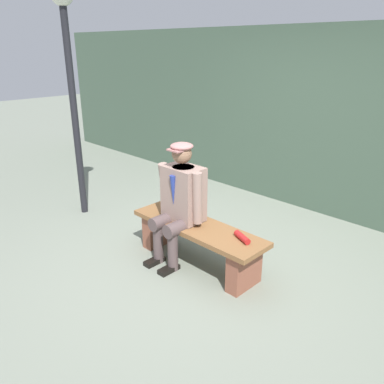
{
  "coord_description": "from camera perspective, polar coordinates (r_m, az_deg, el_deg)",
  "views": [
    {
      "loc": [
        -2.55,
        2.66,
        2.22
      ],
      "look_at": [
        0.08,
        0.0,
        0.8
      ],
      "focal_mm": 36.36,
      "sensor_mm": 36.0,
      "label": 1
    }
  ],
  "objects": [
    {
      "name": "stadium_wall",
      "position": [
        5.67,
        17.5,
        9.85
      ],
      "size": [
        12.0,
        0.24,
        2.49
      ],
      "primitive_type": "cube",
      "color": "#445A48",
      "rests_on": "ground"
    },
    {
      "name": "bench",
      "position": [
        4.16,
        0.83,
        -6.75
      ],
      "size": [
        1.58,
        0.47,
        0.45
      ],
      "color": "brown",
      "rests_on": "ground"
    },
    {
      "name": "lamp_post",
      "position": [
        5.32,
        -17.63,
        17.89
      ],
      "size": [
        0.27,
        0.27,
        2.93
      ],
      "color": "black",
      "rests_on": "ground"
    },
    {
      "name": "rolled_magazine",
      "position": [
        3.81,
        7.36,
        -6.6
      ],
      "size": [
        0.22,
        0.14,
        0.06
      ],
      "primitive_type": "cylinder",
      "rotation": [
        0.0,
        1.57,
        -0.38
      ],
      "color": "#B21E1E",
      "rests_on": "bench"
    },
    {
      "name": "seated_man",
      "position": [
        4.09,
        -1.8,
        -0.99
      ],
      "size": [
        0.59,
        0.6,
        1.31
      ],
      "color": "gray",
      "rests_on": "ground"
    },
    {
      "name": "ground_plane",
      "position": [
        4.31,
        0.81,
        -10.34
      ],
      "size": [
        30.0,
        30.0,
        0.0
      ],
      "primitive_type": "plane",
      "color": "gray"
    }
  ]
}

